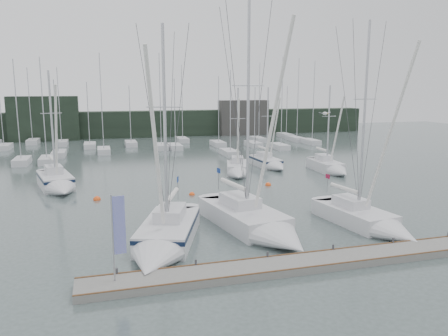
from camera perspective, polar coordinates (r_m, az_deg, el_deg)
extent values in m
plane|color=#43514E|center=(28.74, 6.44, -8.88)|extent=(160.00, 160.00, 0.00)
cube|color=#62625D|center=(24.43, 11.01, -12.07)|extent=(24.00, 2.00, 0.40)
cube|color=black|center=(87.93, -9.14, 5.75)|extent=(90.00, 4.00, 5.00)
cube|color=black|center=(85.73, -22.46, 5.98)|extent=(12.00, 3.00, 8.00)
cube|color=#3C3A37|center=(89.87, 2.54, 6.60)|extent=(10.00, 3.00, 7.00)
cube|color=silver|center=(76.26, -26.72, 2.44)|extent=(1.80, 4.50, 0.90)
cylinder|color=#ACAEB4|center=(75.30, -27.15, 6.75)|extent=(0.12, 0.12, 10.67)
cube|color=silver|center=(60.53, -24.88, 0.78)|extent=(1.80, 4.50, 0.90)
cylinder|color=#ACAEB4|center=(59.40, -25.43, 6.90)|extent=(0.12, 0.12, 12.10)
cube|color=silver|center=(69.30, -8.23, 2.75)|extent=(1.80, 4.50, 0.90)
cylinder|color=#ACAEB4|center=(68.22, -8.34, 8.85)|extent=(0.12, 0.12, 13.86)
cube|color=silver|center=(69.31, 7.27, 2.78)|extent=(1.80, 4.50, 0.90)
cylinder|color=#ACAEB4|center=(68.28, 7.58, 8.64)|extent=(0.12, 0.12, 13.29)
cube|color=silver|center=(73.86, -12.06, 3.10)|extent=(1.80, 4.50, 0.90)
cylinder|color=#ACAEB4|center=(72.91, -12.18, 6.94)|extent=(0.12, 0.12, 9.07)
cube|color=silver|center=(73.17, -17.10, 2.80)|extent=(1.80, 4.50, 0.90)
cylinder|color=#ACAEB4|center=(72.21, -17.33, 6.88)|extent=(0.12, 0.12, 9.58)
cube|color=silver|center=(60.16, -22.07, 0.94)|extent=(1.80, 4.50, 0.90)
cylinder|color=#ACAEB4|center=(59.02, -22.56, 7.24)|extent=(0.12, 0.12, 12.41)
cube|color=silver|center=(85.60, 7.98, 4.21)|extent=(1.80, 4.50, 0.90)
cylinder|color=#ACAEB4|center=(84.76, 8.20, 7.50)|extent=(0.12, 0.12, 9.01)
cube|color=silver|center=(62.16, 0.69, 1.99)|extent=(1.80, 4.50, 0.90)
cylinder|color=#ACAEB4|center=(61.09, 0.84, 7.48)|extent=(0.12, 0.12, 11.08)
cube|color=silver|center=(66.62, -15.41, 2.18)|extent=(1.80, 4.50, 0.90)
cylinder|color=#ACAEB4|center=(65.52, -15.71, 8.38)|extent=(0.12, 0.12, 13.54)
cube|color=silver|center=(65.18, -20.76, 1.70)|extent=(1.80, 4.50, 0.90)
cylinder|color=#ACAEB4|center=(64.15, -21.11, 6.36)|extent=(0.12, 0.12, 9.79)
cube|color=silver|center=(81.75, -23.67, 3.14)|extent=(1.80, 4.50, 0.90)
cylinder|color=#ACAEB4|center=(80.79, -24.05, 7.63)|extent=(0.12, 0.12, 11.99)
cube|color=silver|center=(77.79, -20.40, 3.04)|extent=(1.80, 4.50, 0.90)
cylinder|color=#ACAEB4|center=(76.80, -20.73, 7.75)|extent=(0.12, 0.12, 11.97)
cube|color=silver|center=(77.92, -5.48, 3.65)|extent=(1.80, 4.50, 0.90)
cylinder|color=#ACAEB4|center=(76.94, -5.50, 8.58)|extent=(0.12, 0.12, 12.52)
cube|color=silver|center=(78.59, 4.43, 3.73)|extent=(1.80, 4.50, 0.90)
cylinder|color=#ACAEB4|center=(77.62, 4.64, 8.77)|extent=(0.12, 0.12, 12.96)
cube|color=silver|center=(71.73, 3.86, 3.10)|extent=(1.80, 4.50, 0.90)
cylinder|color=#ACAEB4|center=(70.80, 4.04, 6.95)|extent=(0.12, 0.12, 8.81)
cube|color=silver|center=(80.01, 9.32, 3.74)|extent=(1.80, 4.50, 0.90)
cylinder|color=#ACAEB4|center=(79.06, 9.64, 8.99)|extent=(0.12, 0.12, 13.79)
cube|color=silver|center=(76.35, 11.25, 3.36)|extent=(1.80, 4.50, 0.90)
cylinder|color=#ACAEB4|center=(75.39, 11.62, 8.59)|extent=(0.12, 0.12, 13.06)
cube|color=silver|center=(68.86, -6.43, 2.75)|extent=(1.80, 4.50, 0.90)
cylinder|color=#ACAEB4|center=(67.86, -6.45, 7.28)|extent=(0.12, 0.12, 10.04)
cube|color=silver|center=(72.25, -0.80, 3.17)|extent=(1.80, 4.50, 0.90)
cylinder|color=#ACAEB4|center=(71.27, -0.70, 7.66)|extent=(0.12, 0.12, 10.47)
cube|color=silver|center=(28.02, -7.19, -8.39)|extent=(5.16, 7.47, 1.58)
cone|color=silver|center=(23.54, -9.44, -12.19)|extent=(3.85, 3.78, 3.05)
cube|color=silver|center=(28.16, -7.05, -5.82)|extent=(2.50, 3.14, 0.74)
cylinder|color=#ACAEB4|center=(26.15, -7.73, 5.31)|extent=(0.19, 0.19, 11.83)
cylinder|color=silver|center=(28.72, -6.78, -3.54)|extent=(1.40, 3.25, 0.29)
cube|color=#0D1932|center=(27.85, -7.22, -7.37)|extent=(5.19, 7.49, 0.26)
cube|color=navy|center=(30.76, -6.06, -1.49)|extent=(0.21, 0.54, 0.38)
cube|color=silver|center=(30.77, 2.53, -6.57)|extent=(4.70, 8.06, 1.60)
cone|color=silver|center=(26.41, 8.26, -9.59)|extent=(3.93, 3.80, 3.41)
cube|color=silver|center=(30.90, 2.07, -4.24)|extent=(2.38, 3.31, 0.75)
cylinder|color=#ACAEB4|center=(28.98, 3.17, 7.95)|extent=(0.19, 0.19, 13.89)
cylinder|color=silver|center=(31.52, 1.24, -2.14)|extent=(0.95, 3.69, 0.30)
cube|color=navy|center=(33.58, -0.71, -0.34)|extent=(0.12, 0.57, 0.38)
cube|color=silver|center=(32.58, 16.65, -6.16)|extent=(3.59, 6.39, 1.39)
cone|color=silver|center=(29.60, 22.13, -8.18)|extent=(3.11, 2.96, 2.78)
cube|color=silver|center=(32.65, 16.21, -4.25)|extent=(1.85, 2.61, 0.65)
cylinder|color=#ACAEB4|center=(31.04, 17.85, 6.22)|extent=(0.17, 0.17, 12.71)
cylinder|color=silver|center=(33.01, 15.45, -2.56)|extent=(0.67, 2.97, 0.26)
cube|color=maroon|center=(34.44, 13.39, -1.07)|extent=(0.09, 0.50, 0.33)
cube|color=silver|center=(45.16, -21.16, -1.76)|extent=(3.94, 6.14, 1.62)
cone|color=silver|center=(41.24, -20.32, -2.82)|extent=(3.18, 2.99, 2.69)
cube|color=silver|center=(45.47, -21.36, -0.18)|extent=(1.97, 2.55, 0.75)
cylinder|color=#ACAEB4|center=(43.98, -21.56, 5.40)|extent=(0.19, 0.19, 9.76)
cylinder|color=silver|center=(45.90, -21.54, 1.13)|extent=(0.94, 2.77, 0.30)
cube|color=#0D1932|center=(45.06, -21.20, -1.09)|extent=(3.96, 6.17, 0.27)
cube|color=silver|center=(49.18, 1.77, -0.17)|extent=(3.57, 5.36, 1.44)
cone|color=silver|center=(45.73, 1.89, -0.98)|extent=(2.79, 2.66, 2.30)
cube|color=silver|center=(49.47, 1.76, 1.13)|extent=(1.76, 2.24, 0.67)
cylinder|color=#ACAEB4|center=(48.17, 1.81, 5.48)|extent=(0.17, 0.17, 8.35)
cylinder|color=silver|center=(49.84, 1.75, 2.20)|extent=(0.92, 2.38, 0.27)
cube|color=silver|center=(53.81, 5.46, 0.67)|extent=(2.58, 5.22, 1.32)
cone|color=silver|center=(50.58, 7.18, 0.01)|extent=(2.41, 2.31, 2.29)
cube|color=silver|center=(54.05, 5.28, 1.75)|extent=(1.38, 2.11, 0.62)
cylinder|color=#ACAEB4|center=(52.87, 5.71, 5.85)|extent=(0.16, 0.16, 8.48)
cylinder|color=silver|center=(54.46, 5.04, 2.66)|extent=(0.39, 2.50, 0.25)
cube|color=#0D1932|center=(53.74, 5.46, 1.13)|extent=(2.60, 5.24, 0.22)
cube|color=silver|center=(52.06, 13.07, 0.15)|extent=(2.60, 5.38, 1.43)
cone|color=silver|center=(48.77, 15.06, -0.62)|extent=(2.48, 2.36, 2.39)
cube|color=silver|center=(52.31, 12.89, 1.37)|extent=(1.40, 2.17, 0.67)
cylinder|color=#ACAEB4|center=(51.09, 13.50, 5.62)|extent=(0.17, 0.17, 8.61)
cylinder|color=silver|center=(52.70, 12.65, 2.40)|extent=(0.37, 2.59, 0.27)
sphere|color=#F75016|center=(39.37, -4.21, -3.52)|extent=(0.54, 0.54, 0.54)
sphere|color=#F75016|center=(43.30, 5.79, -2.26)|extent=(0.59, 0.59, 0.59)
sphere|color=#F75016|center=(39.11, -16.25, -4.02)|extent=(0.65, 0.65, 0.65)
cylinder|color=#ACAEB4|center=(21.36, -14.31, -8.90)|extent=(0.08, 0.08, 4.24)
cube|color=#1F2AC5|center=(21.21, -13.51, -7.28)|extent=(0.57, 0.09, 2.83)
ellipsoid|color=silver|center=(28.94, 13.04, 6.97)|extent=(0.40, 0.52, 0.21)
cube|color=#96989E|center=(28.70, 12.68, 7.00)|extent=(0.49, 0.32, 0.12)
cube|color=#96989E|center=(29.17, 13.40, 7.02)|extent=(0.49, 0.32, 0.12)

